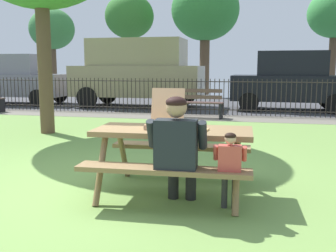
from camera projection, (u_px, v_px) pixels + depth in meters
ground at (142, 155)px, 6.67m from camera, size 28.00×11.50×0.02m
cobblestone_walkway at (190, 117)px, 11.53m from camera, size 28.00×1.40×0.01m
street_asphalt at (207, 104)px, 15.47m from camera, size 28.00×6.76×0.01m
picnic_table_foreground at (173, 143)px, 4.54m from camera, size 1.85×1.54×0.79m
pizza_box_open at (166, 120)px, 4.61m from camera, size 0.42×0.48×0.45m
pizza_slice_on_table at (200, 130)px, 4.39m from camera, size 0.24×0.16×0.02m
adult_at_table at (178, 148)px, 4.01m from camera, size 0.62×0.60×1.19m
child_at_table at (230, 164)px, 3.91m from camera, size 0.33×0.32×0.84m
iron_fence_streetside at (194, 96)px, 12.12m from camera, size 21.35×0.03×1.11m
park_bench_center at (195, 104)px, 11.30m from camera, size 1.62×0.54×0.85m
parked_car_left at (13, 78)px, 15.48m from camera, size 4.45×2.02×1.94m
parked_car_center at (138, 71)px, 14.31m from camera, size 4.71×2.09×2.46m
parked_car_right at (291, 80)px, 13.18m from camera, size 3.95×1.93×1.98m
far_tree_left at (52, 30)px, 22.06m from camera, size 2.53×2.53×4.71m
far_tree_midleft at (129, 17)px, 20.98m from camera, size 2.62×2.62×5.32m
far_tree_center at (205, 11)px, 20.06m from camera, size 3.48×3.48×5.92m
far_tree_midright at (335, 15)px, 18.75m from camera, size 2.59×2.59×5.16m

